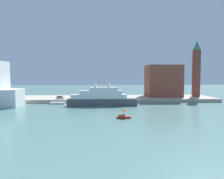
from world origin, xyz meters
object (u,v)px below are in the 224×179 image
at_px(parked_car, 60,98).
at_px(person_figure, 72,97).
at_px(large_yacht, 101,98).
at_px(harbor_building, 163,81).
at_px(bell_tower, 196,67).
at_px(work_barge, 58,103).
at_px(small_motorboat, 124,115).
at_px(mooring_bollard, 104,98).

distance_m(parked_car, person_figure, 5.40).
bearing_deg(person_figure, large_yacht, -39.21).
height_order(parked_car, person_figure, person_figure).
relative_size(harbor_building, person_figure, 9.48).
bearing_deg(bell_tower, harbor_building, 173.12).
distance_m(bell_tower, parked_car, 68.75).
bearing_deg(bell_tower, large_yacht, -157.11).
bearing_deg(bell_tower, parked_car, -172.87).
height_order(work_barge, person_figure, person_figure).
height_order(bell_tower, parked_car, bell_tower).
bearing_deg(work_barge, person_figure, 43.07).
bearing_deg(person_figure, small_motorboat, -61.78).
xyz_separation_m(bell_tower, mooring_bollard, (-46.74, -10.16, -14.71)).
height_order(bell_tower, person_figure, bell_tower).
xyz_separation_m(harbor_building, mooring_bollard, (-30.39, -12.13, -7.56)).
relative_size(bell_tower, person_figure, 15.68).
relative_size(parked_car, person_figure, 2.19).
xyz_separation_m(small_motorboat, mooring_bollard, (-5.26, 36.09, 1.18)).
xyz_separation_m(harbor_building, person_figure, (-45.00, -11.18, -7.14)).
height_order(large_yacht, small_motorboat, large_yacht).
bearing_deg(person_figure, work_barge, -136.93).
height_order(work_barge, harbor_building, harbor_building).
xyz_separation_m(work_barge, bell_tower, (66.69, 14.20, 16.32)).
distance_m(work_barge, parked_car, 6.12).
bearing_deg(large_yacht, small_motorboat, -76.20).
height_order(work_barge, bell_tower, bell_tower).
distance_m(large_yacht, mooring_bollard, 10.16).
distance_m(small_motorboat, bell_tower, 64.12).
bearing_deg(person_figure, parked_car, 170.77).
distance_m(work_barge, bell_tower, 70.11).
bearing_deg(work_barge, mooring_bollard, 11.44).
xyz_separation_m(person_figure, mooring_bollard, (14.61, -0.95, -0.41)).
relative_size(large_yacht, small_motorboat, 7.00).
bearing_deg(bell_tower, mooring_bollard, -167.74).
bearing_deg(small_motorboat, bell_tower, 48.11).
xyz_separation_m(small_motorboat, harbor_building, (25.13, 48.22, 8.73)).
bearing_deg(large_yacht, person_figure, 140.79).
bearing_deg(mooring_bollard, harbor_building, 21.76).
height_order(large_yacht, parked_car, large_yacht).
distance_m(small_motorboat, parked_car, 45.53).
xyz_separation_m(small_motorboat, parked_car, (-25.20, 37.90, 1.35)).
bearing_deg(harbor_building, large_yacht, -144.86).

